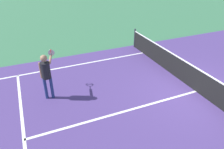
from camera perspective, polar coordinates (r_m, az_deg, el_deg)
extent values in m
plane|color=#38724C|center=(9.14, 21.28, -4.17)|extent=(60.00, 60.00, 0.00)
cube|color=#4C387A|center=(9.14, 21.28, -4.16)|extent=(10.62, 24.40, 0.00)
cube|color=white|center=(10.44, -21.21, 0.18)|extent=(0.10, 11.89, 0.01)
cube|color=white|center=(7.05, -22.21, -15.66)|extent=(8.22, 0.10, 0.01)
cube|color=white|center=(7.51, 2.88, -9.83)|extent=(0.10, 6.40, 0.01)
cylinder|color=#33383D|center=(12.55, 6.02, 9.57)|extent=(0.09, 0.09, 1.07)
cube|color=black|center=(8.92, 21.80, -1.72)|extent=(10.16, 0.02, 0.91)
cube|color=white|center=(8.70, 22.37, 0.99)|extent=(10.16, 0.03, 0.05)
cylinder|color=navy|center=(8.28, -17.14, -3.49)|extent=(0.11, 0.11, 0.87)
cylinder|color=navy|center=(8.26, -15.63, -3.36)|extent=(0.11, 0.11, 0.87)
cylinder|color=black|center=(7.91, -17.12, 1.07)|extent=(0.32, 0.32, 0.61)
sphere|color=#A87A5B|center=(7.71, -17.62, 4.11)|extent=(0.24, 0.24, 0.24)
cylinder|color=#A87A5B|center=(7.93, -18.34, 1.02)|extent=(0.08, 0.08, 0.59)
cylinder|color=#A87A5B|center=(8.04, -16.02, 3.75)|extent=(0.59, 0.21, 0.08)
cylinder|color=black|center=(8.41, -15.85, 4.92)|extent=(0.22, 0.08, 0.03)
torus|color=red|center=(8.63, -15.76, 5.56)|extent=(0.28, 0.08, 0.28)
cylinder|color=silver|center=(8.63, -15.76, 5.56)|extent=(0.06, 0.24, 0.25)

